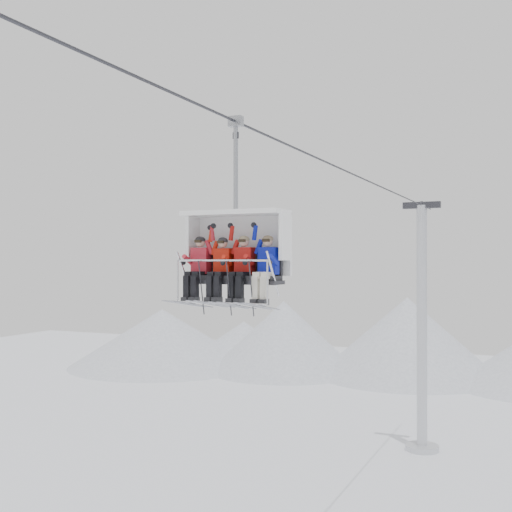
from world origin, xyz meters
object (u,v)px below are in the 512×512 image
at_px(skier_center_left, 221,267).
at_px(skier_far_right, 266,267).
at_px(skier_far_left, 198,267).
at_px(lift_tower_right, 422,344).
at_px(skier_center_right, 242,267).
at_px(chairlift_carrier, 238,245).

bearing_deg(skier_center_left, skier_far_right, 0.21).
bearing_deg(skier_far_right, skier_far_left, 180.00).
xyz_separation_m(lift_tower_right, skier_center_right, (0.24, -23.25, 4.41)).
relative_size(skier_center_right, skier_far_right, 1.00).
height_order(lift_tower_right, skier_center_right, lift_tower_right).
height_order(chairlift_carrier, skier_far_left, chairlift_carrier).
bearing_deg(skier_far_right, lift_tower_right, 91.95).
xyz_separation_m(skier_center_right, skier_far_right, (0.55, 0.00, 0.00)).
bearing_deg(skier_far_left, lift_tower_right, 88.01).
xyz_separation_m(skier_far_left, skier_center_right, (1.05, 0.00, 0.00)).
relative_size(lift_tower_right, skier_center_left, 7.99).
bearing_deg(lift_tower_right, skier_center_left, -90.64).
height_order(skier_far_left, skier_far_right, same).
bearing_deg(skier_center_left, chairlift_carrier, 49.86).
relative_size(chairlift_carrier, skier_far_left, 2.36).
xyz_separation_m(skier_far_left, skier_far_right, (1.60, 0.00, 0.00)).
height_order(chairlift_carrier, skier_far_right, chairlift_carrier).
distance_m(chairlift_carrier, skier_far_left, 0.98).
bearing_deg(chairlift_carrier, skier_far_right, -21.09).
bearing_deg(skier_far_right, chairlift_carrier, 158.91).
height_order(skier_center_left, skier_center_right, skier_center_right).
bearing_deg(skier_far_right, skier_center_left, -179.79).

